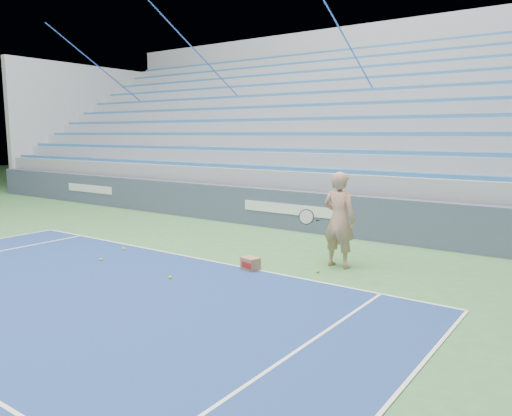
# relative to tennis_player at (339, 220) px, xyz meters

# --- Properties ---
(sponsor_barrier) EXTENTS (30.00, 0.32, 1.10)m
(sponsor_barrier) POSITION_rel_tennis_player_xyz_m (-2.73, 2.81, -0.41)
(sponsor_barrier) COLOR #404B62
(sponsor_barrier) RESTS_ON ground
(bleachers) EXTENTS (31.00, 9.15, 7.30)m
(bleachers) POSITION_rel_tennis_player_xyz_m (-2.73, 8.53, 1.39)
(bleachers) COLOR #979AA0
(bleachers) RESTS_ON ground
(tennis_player) EXTENTS (0.97, 0.87, 1.93)m
(tennis_player) POSITION_rel_tennis_player_xyz_m (0.00, 0.00, 0.00)
(tennis_player) COLOR tan
(tennis_player) RESTS_ON ground
(ball_box) EXTENTS (0.39, 0.34, 0.26)m
(ball_box) POSITION_rel_tennis_player_xyz_m (-1.28, -1.24, -0.84)
(ball_box) COLOR #986A49
(ball_box) RESTS_ON ground
(tennis_ball_0) EXTENTS (0.07, 0.07, 0.07)m
(tennis_ball_0) POSITION_rel_tennis_player_xyz_m (-4.68, -1.58, -0.93)
(tennis_ball_0) COLOR #AADA2C
(tennis_ball_0) RESTS_ON ground
(tennis_ball_1) EXTENTS (0.07, 0.07, 0.07)m
(tennis_ball_1) POSITION_rel_tennis_player_xyz_m (-4.26, -2.53, -0.93)
(tennis_ball_1) COLOR #AADA2C
(tennis_ball_1) RESTS_ON ground
(tennis_ball_2) EXTENTS (0.07, 0.07, 0.07)m
(tennis_ball_2) POSITION_rel_tennis_player_xyz_m (-0.10, -0.66, -0.93)
(tennis_ball_2) COLOR #AADA2C
(tennis_ball_2) RESTS_ON ground
(tennis_ball_3) EXTENTS (0.07, 0.07, 0.07)m
(tennis_ball_3) POSITION_rel_tennis_player_xyz_m (-2.12, -2.62, -0.93)
(tennis_ball_3) COLOR #AADA2C
(tennis_ball_3) RESTS_ON ground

